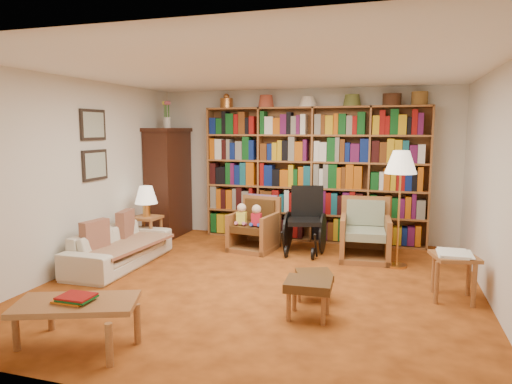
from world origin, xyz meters
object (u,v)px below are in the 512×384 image
at_px(coffee_table, 76,307).
at_px(sofa, 120,247).
at_px(armchair_leather, 255,227).
at_px(side_table_papers, 454,263).
at_px(wheelchair, 305,222).
at_px(side_table_lamp, 147,225).
at_px(footstool_b, 309,287).
at_px(footstool_a, 314,277).
at_px(armchair_sage, 365,235).
at_px(floor_lamp, 401,167).

bearing_deg(coffee_table, sofa, 114.93).
bearing_deg(armchair_leather, sofa, -137.64).
height_order(armchair_leather, coffee_table, armchair_leather).
distance_m(sofa, side_table_papers, 4.19).
xyz_separation_m(sofa, wheelchair, (2.27, 1.42, 0.20)).
bearing_deg(armchair_leather, side_table_papers, -28.01).
distance_m(side_table_lamp, footstool_b, 3.42).
bearing_deg(footstool_a, armchair_sage, 76.89).
xyz_separation_m(wheelchair, side_table_papers, (1.91, -1.47, -0.04)).
distance_m(sofa, footstool_b, 2.94).
bearing_deg(wheelchair, armchair_leather, -176.45).
bearing_deg(side_table_papers, armchair_sage, 125.99).
distance_m(armchair_sage, wheelchair, 0.90).
relative_size(side_table_lamp, footstool_b, 1.09).
bearing_deg(side_table_papers, wheelchair, 142.34).
distance_m(side_table_papers, footstool_a, 1.52).
height_order(side_table_lamp, wheelchair, wheelchair).
xyz_separation_m(side_table_lamp, armchair_sage, (3.27, 0.46, -0.05)).
distance_m(sofa, armchair_leather, 2.04).
relative_size(wheelchair, coffee_table, 0.90).
distance_m(floor_lamp, footstool_a, 2.06).
relative_size(side_table_lamp, footstool_a, 1.11).
distance_m(side_table_lamp, coffee_table, 3.24).
relative_size(armchair_sage, footstool_a, 1.89).
relative_size(side_table_papers, coffee_table, 0.48).
bearing_deg(footstool_b, coffee_table, -146.36).
bearing_deg(side_table_papers, sofa, 179.24).
relative_size(side_table_papers, footstool_a, 1.16).
height_order(sofa, armchair_sage, armchair_sage).
xyz_separation_m(side_table_papers, footstool_b, (-1.41, -0.93, -0.11)).
height_order(armchair_sage, floor_lamp, floor_lamp).
bearing_deg(footstool_a, coffee_table, -136.22).
relative_size(armchair_sage, footstool_b, 1.85).
bearing_deg(side_table_papers, side_table_lamp, 167.58).
height_order(floor_lamp, side_table_papers, floor_lamp).
bearing_deg(side_table_lamp, coffee_table, -70.10).
xyz_separation_m(armchair_leather, floor_lamp, (2.10, -0.35, 1.01)).
distance_m(side_table_lamp, armchair_sage, 3.30).
relative_size(floor_lamp, coffee_table, 1.41).
relative_size(side_table_lamp, armchair_leather, 0.62).
relative_size(wheelchair, floor_lamp, 0.63).
height_order(wheelchair, floor_lamp, floor_lamp).
relative_size(side_table_lamp, side_table_papers, 0.96).
bearing_deg(armchair_sage, side_table_lamp, -172.05).
distance_m(armchair_leather, side_table_papers, 3.04).
xyz_separation_m(side_table_lamp, coffee_table, (1.10, -3.04, -0.02)).
bearing_deg(side_table_papers, armchair_leather, 151.99).
bearing_deg(armchair_leather, wheelchair, 3.55).
relative_size(sofa, side_table_lamp, 3.43).
relative_size(armchair_leather, coffee_table, 0.74).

